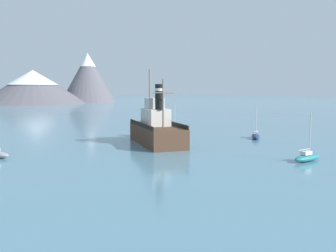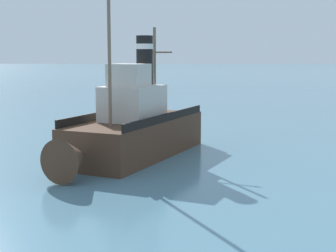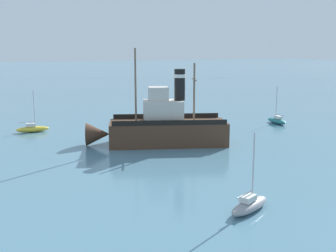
# 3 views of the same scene
# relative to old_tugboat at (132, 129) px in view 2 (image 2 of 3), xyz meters

# --- Properties ---
(ground_plane) EXTENTS (600.00, 600.00, 0.00)m
(ground_plane) POSITION_rel_old_tugboat_xyz_m (0.19, 0.18, -1.83)
(ground_plane) COLOR teal
(old_tugboat) EXTENTS (8.81, 14.56, 9.90)m
(old_tugboat) POSITION_rel_old_tugboat_xyz_m (0.00, 0.00, 0.00)
(old_tugboat) COLOR #4C3323
(old_tugboat) RESTS_ON ground
(sailboat_teal) EXTENTS (3.91, 1.60, 4.90)m
(sailboat_teal) POSITION_rel_old_tugboat_xyz_m (3.62, -19.16, -1.40)
(sailboat_teal) COLOR #23757A
(sailboat_teal) RESTS_ON ground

